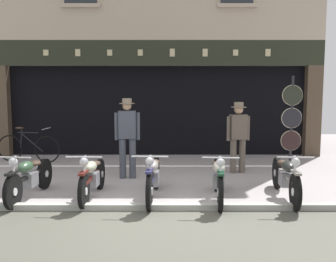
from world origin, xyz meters
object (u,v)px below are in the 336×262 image
motorcycle_right (284,176)px  salesman_left (126,134)px  shopkeeper_center (236,134)px  tyre_sign_pole (290,119)px  advert_board_near (103,95)px  motorcycle_center_left (90,177)px  motorcycle_center (151,176)px  motorcycle_left (27,177)px  motorcycle_center_right (217,177)px  leaning_bicycle (26,147)px  advert_board_far (72,92)px

motorcycle_right → salesman_left: salesman_left is taller
salesman_left → shopkeeper_center: bearing=-171.3°
tyre_sign_pole → advert_board_near: size_ratio=2.35×
motorcycle_center_left → motorcycle_center: size_ratio=0.91×
motorcycle_left → motorcycle_center_right: bearing=-176.2°
motorcycle_left → leaning_bicycle: leaning_bicycle is taller
motorcycle_center_right → shopkeeper_center: 2.44m
motorcycle_center_left → tyre_sign_pole: tyre_sign_pole is taller
shopkeeper_center → tyre_sign_pole: size_ratio=0.73×
tyre_sign_pole → leaning_bicycle: bearing=173.1°
motorcycle_left → motorcycle_right: (4.73, -0.00, 0.01)m
salesman_left → shopkeeper_center: salesman_left is taller
advert_board_near → leaning_bicycle: size_ratio=0.55×
shopkeeper_center → tyre_sign_pole: (1.41, 0.54, 0.30)m
motorcycle_right → advert_board_near: bearing=-46.2°
motorcycle_left → advert_board_far: 4.88m
motorcycle_center_right → motorcycle_right: size_ratio=0.95×
motorcycle_center_left → shopkeeper_center: (3.05, 2.15, 0.52)m
motorcycle_left → motorcycle_center_right: (3.47, -0.10, 0.01)m
motorcycle_center → motorcycle_center_right: motorcycle_center is taller
motorcycle_center_left → salesman_left: size_ratio=1.07×
motorcycle_center_right → salesman_left: salesman_left is taller
salesman_left → advert_board_near: (-0.95, 3.04, 0.76)m
motorcycle_center_left → leaning_bicycle: 4.24m
motorcycle_center_left → salesman_left: (0.50, 1.61, 0.58)m
motorcycle_right → advert_board_far: size_ratio=2.05×
motorcycle_center → leaning_bicycle: size_ratio=1.17×
motorcycle_center → leaning_bicycle: (-3.50, 3.54, -0.04)m
motorcycle_center_left → shopkeeper_center: bearing=-142.1°
motorcycle_center → motorcycle_right: size_ratio=1.01×
motorcycle_center_right → advert_board_far: size_ratio=1.94×
motorcycle_center_right → motorcycle_right: 1.26m
tyre_sign_pole → advert_board_near: (-4.91, 1.95, 0.52)m
motorcycle_center_right → salesman_left: size_ratio=1.10×
shopkeeper_center → motorcycle_center: bearing=38.5°
motorcycle_center_right → tyre_sign_pole: 3.62m
motorcycle_left → salesman_left: size_ratio=1.11×
motorcycle_left → salesman_left: salesman_left is taller
motorcycle_right → shopkeeper_center: (-0.52, 2.17, 0.51)m
salesman_left → tyre_sign_pole: tyre_sign_pole is taller
motorcycle_center_right → shopkeeper_center: shopkeeper_center is taller
shopkeeper_center → advert_board_near: advert_board_near is taller
motorcycle_center_left → advert_board_far: advert_board_far is taller
motorcycle_center_left → motorcycle_right: size_ratio=0.92×
motorcycle_center_right → tyre_sign_pole: (2.14, 2.81, 0.82)m
shopkeeper_center → motorcycle_center_left: bearing=25.3°
salesman_left → leaning_bicycle: 3.50m
motorcycle_center_right → advert_board_far: advert_board_far is taller
motorcycle_left → advert_board_near: size_ratio=2.03×
motorcycle_right → salesman_left: bearing=-24.8°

